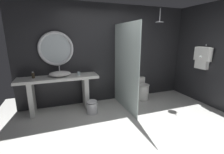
% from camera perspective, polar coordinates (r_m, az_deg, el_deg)
% --- Properties ---
extents(ground_plane, '(5.76, 5.76, 0.00)m').
position_cam_1_polar(ground_plane, '(3.17, 11.24, -19.73)').
color(ground_plane, silver).
extents(back_wall_panel, '(4.80, 0.10, 2.60)m').
position_cam_1_polar(back_wall_panel, '(4.39, -0.91, 8.24)').
color(back_wall_panel, '#232326').
rests_on(back_wall_panel, ground_plane).
extents(side_wall_right, '(0.10, 2.47, 2.60)m').
position_cam_1_polar(side_wall_right, '(4.84, 31.78, 6.68)').
color(side_wall_right, '#232326').
rests_on(side_wall_right, ground_plane).
extents(vanity_counter, '(1.84, 0.51, 0.86)m').
position_cam_1_polar(vanity_counter, '(3.97, -18.49, -3.57)').
color(vanity_counter, silver).
rests_on(vanity_counter, ground_plane).
extents(vessel_sink, '(0.50, 0.41, 0.24)m').
position_cam_1_polar(vessel_sink, '(3.91, -18.34, 1.13)').
color(vessel_sink, white).
rests_on(vessel_sink, vanity_counter).
extents(tumbler_cup, '(0.08, 0.08, 0.08)m').
position_cam_1_polar(tumbler_cup, '(3.91, -11.97, 1.27)').
color(tumbler_cup, silver).
rests_on(tumbler_cup, vanity_counter).
extents(soap_dispenser, '(0.06, 0.06, 0.15)m').
position_cam_1_polar(soap_dispenser, '(3.96, -26.68, 0.56)').
color(soap_dispenser, '#3D3323').
rests_on(soap_dispenser, vanity_counter).
extents(round_wall_mirror, '(0.82, 0.07, 0.82)m').
position_cam_1_polar(round_wall_mirror, '(4.04, -19.63, 9.65)').
color(round_wall_mirror, silver).
extents(shower_glass_panel, '(0.02, 1.36, 2.08)m').
position_cam_1_polar(shower_glass_panel, '(3.81, 4.83, 3.33)').
color(shower_glass_panel, silver).
rests_on(shower_glass_panel, ground_plane).
extents(rain_shower_head, '(0.21, 0.21, 0.36)m').
position_cam_1_polar(rain_shower_head, '(4.64, 16.87, 18.89)').
color(rain_shower_head, silver).
extents(hanging_bathrobe, '(0.20, 0.52, 0.64)m').
position_cam_1_polar(hanging_bathrobe, '(4.78, 29.98, 6.37)').
color(hanging_bathrobe, silver).
extents(toilet, '(0.39, 0.58, 0.60)m').
position_cam_1_polar(toilet, '(4.71, 10.41, -4.29)').
color(toilet, white).
rests_on(toilet, ground_plane).
extents(waste_bin, '(0.25, 0.25, 0.33)m').
position_cam_1_polar(waste_bin, '(3.81, -7.27, -10.56)').
color(waste_bin, silver).
rests_on(waste_bin, ground_plane).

